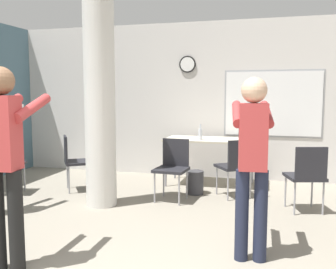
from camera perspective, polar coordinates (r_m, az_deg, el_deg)
name	(u,v)px	position (r m, az deg, el deg)	size (l,w,h in m)	color
wall_back	(197,100)	(6.89, 4.43, 5.20)	(8.00, 0.15, 2.80)	silver
support_pillar	(100,103)	(5.10, -10.35, 4.77)	(0.41, 0.41, 2.80)	silver
folding_table	(210,142)	(6.26, 6.43, -1.16)	(1.48, 0.75, 0.78)	beige
bottle_on_table	(200,134)	(6.09, 4.96, 0.11)	(0.07, 0.07, 0.26)	silver
waste_bin	(195,182)	(5.76, 4.16, -7.28)	(0.26, 0.26, 0.35)	#38383D
chair_near_pillar	(75,158)	(6.06, -14.03, -3.56)	(0.61, 0.61, 0.87)	#232328
chair_mid_room	(307,173)	(5.10, 20.37, -5.59)	(0.54, 0.54, 0.87)	#232328
chair_table_front	(173,165)	(5.37, 0.73, -4.61)	(0.47, 0.47, 0.87)	#232328
chair_table_right	(236,164)	(5.55, 10.31, -4.37)	(0.61, 0.61, 0.87)	#232328
chair_by_left_wall	(3,161)	(6.23, -23.90, -3.66)	(0.54, 0.54, 0.87)	#232328
person_playing_side	(252,154)	(3.45, 12.73, -2.94)	(0.42, 0.64, 1.67)	#1E2338
person_playing_front	(5,152)	(3.46, -23.56, -2.50)	(0.43, 0.67, 1.75)	black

